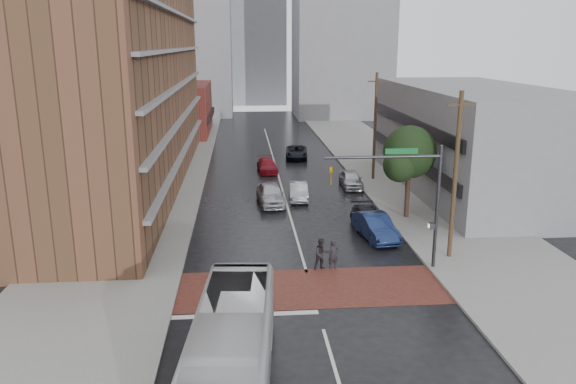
{
  "coord_description": "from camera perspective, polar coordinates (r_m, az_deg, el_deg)",
  "views": [
    {
      "loc": [
        -3.51,
        -26.71,
        12.56
      ],
      "look_at": [
        -0.67,
        7.2,
        3.5
      ],
      "focal_mm": 35.0,
      "sensor_mm": 36.0,
      "label": 1
    }
  ],
  "objects": [
    {
      "name": "pedestrian_b",
      "position": [
        32.22,
        3.43,
        -6.31
      ],
      "size": [
        1.04,
        0.91,
        1.83
      ],
      "primitive_type": "imported",
      "rotation": [
        0.0,
        0.0,
        0.27
      ],
      "color": "black",
      "rests_on": "ground"
    },
    {
      "name": "utility_pole_near",
      "position": [
        33.91,
        16.63,
        1.63
      ],
      "size": [
        1.6,
        0.26,
        10.0
      ],
      "color": "#473321",
      "rests_on": "ground"
    },
    {
      "name": "sidewalk_west",
      "position": [
        53.8,
        -13.2,
        1.09
      ],
      "size": [
        9.0,
        90.0,
        0.15
      ],
      "primitive_type": "cube",
      "color": "gray",
      "rests_on": "ground"
    },
    {
      "name": "distant_tower_center",
      "position": [
        121.77,
        -3.24,
        14.62
      ],
      "size": [
        12.0,
        10.0,
        24.0
      ],
      "primitive_type": "cube",
      "color": "gray",
      "rests_on": "ground"
    },
    {
      "name": "street_tree",
      "position": [
        41.32,
        12.25,
        3.65
      ],
      "size": [
        4.2,
        4.1,
        6.9
      ],
      "color": "#332319",
      "rests_on": "ground"
    },
    {
      "name": "car_parked_mid",
      "position": [
        39.55,
        8.17,
        -2.71
      ],
      "size": [
        1.96,
        4.79,
        1.39
      ],
      "primitive_type": "imported",
      "rotation": [
        0.0,
        0.0,
        0.0
      ],
      "color": "black",
      "rests_on": "ground"
    },
    {
      "name": "suv_travel",
      "position": [
        63.07,
        0.87,
        4.08
      ],
      "size": [
        2.84,
        5.32,
        1.42
      ],
      "primitive_type": "imported",
      "rotation": [
        0.0,
        0.0,
        -0.1
      ],
      "color": "black",
      "rests_on": "ground"
    },
    {
      "name": "car_travel_c",
      "position": [
        56.41,
        -2.12,
        2.71
      ],
      "size": [
        2.11,
        4.62,
        1.31
      ],
      "primitive_type": "imported",
      "rotation": [
        0.0,
        0.0,
        0.06
      ],
      "color": "maroon",
      "rests_on": "ground"
    },
    {
      "name": "ground",
      "position": [
        29.73,
        2.48,
        -10.1
      ],
      "size": [
        160.0,
        160.0,
        0.0
      ],
      "primitive_type": "plane",
      "color": "black",
      "rests_on": "ground"
    },
    {
      "name": "transit_bus",
      "position": [
        21.0,
        -5.89,
        -16.46
      ],
      "size": [
        3.78,
        12.08,
        3.31
      ],
      "primitive_type": "imported",
      "rotation": [
        0.0,
        0.0,
        -0.09
      ],
      "color": "#BDBDC0",
      "rests_on": "ground"
    },
    {
      "name": "distant_tower_west",
      "position": [
        105.3,
        -10.96,
        16.52
      ],
      "size": [
        18.0,
        16.0,
        32.0
      ],
      "primitive_type": "cube",
      "color": "gray",
      "rests_on": "ground"
    },
    {
      "name": "crosswalk",
      "position": [
        30.17,
        2.36,
        -9.68
      ],
      "size": [
        14.0,
        5.0,
        0.02
      ],
      "primitive_type": "cube",
      "color": "brown",
      "rests_on": "ground"
    },
    {
      "name": "signal_mast",
      "position": [
        31.66,
        12.56,
        0.23
      ],
      "size": [
        6.5,
        0.3,
        7.2
      ],
      "color": "#2D2D33",
      "rests_on": "ground"
    },
    {
      "name": "storefront_west",
      "position": [
        81.66,
        -10.84,
        8.28
      ],
      "size": [
        8.0,
        16.0,
        7.0
      ],
      "primitive_type": "cube",
      "color": "maroon",
      "rests_on": "ground"
    },
    {
      "name": "car_travel_a",
      "position": [
        44.92,
        -1.79,
        -0.2
      ],
      "size": [
        2.36,
        5.15,
        1.71
      ],
      "primitive_type": "imported",
      "rotation": [
        0.0,
        0.0,
        0.07
      ],
      "color": "#AEAFB6",
      "rests_on": "ground"
    },
    {
      "name": "apartment_block",
      "position": [
        51.81,
        -17.14,
        15.87
      ],
      "size": [
        10.0,
        44.0,
        28.0
      ],
      "primitive_type": "cube",
      "color": "brown",
      "rests_on": "ground"
    },
    {
      "name": "distant_tower_east",
      "position": [
        100.4,
        5.54,
        17.95
      ],
      "size": [
        16.0,
        14.0,
        36.0
      ],
      "primitive_type": "cube",
      "color": "gray",
      "rests_on": "ground"
    },
    {
      "name": "building_east",
      "position": [
        51.45,
        18.24,
        5.15
      ],
      "size": [
        11.0,
        26.0,
        9.0
      ],
      "primitive_type": "cube",
      "color": "gray",
      "rests_on": "ground"
    },
    {
      "name": "car_travel_b",
      "position": [
        46.31,
        1.07,
        0.07
      ],
      "size": [
        1.7,
        4.32,
        1.4
      ],
      "primitive_type": "imported",
      "rotation": [
        0.0,
        0.0,
        -0.05
      ],
      "color": "#B0B3B8",
      "rests_on": "ground"
    },
    {
      "name": "sidewalk_east",
      "position": [
        55.28,
        11.1,
        1.57
      ],
      "size": [
        9.0,
        90.0,
        0.15
      ],
      "primitive_type": "cube",
      "color": "gray",
      "rests_on": "ground"
    },
    {
      "name": "utility_pole_far",
      "position": [
        52.71,
        8.83,
        6.64
      ],
      "size": [
        1.6,
        0.26,
        10.0
      ],
      "color": "#473321",
      "rests_on": "ground"
    },
    {
      "name": "car_parked_far",
      "position": [
        50.62,
        6.41,
        1.33
      ],
      "size": [
        1.95,
        4.53,
        1.52
      ],
      "primitive_type": "imported",
      "rotation": [
        0.0,
        0.0,
        -0.03
      ],
      "color": "#ACB0B4",
      "rests_on": "ground"
    },
    {
      "name": "car_parked_near",
      "position": [
        37.57,
        8.88,
        -3.49
      ],
      "size": [
        2.41,
        5.14,
        1.63
      ],
      "primitive_type": "imported",
      "rotation": [
        0.0,
        0.0,
        0.14
      ],
      "color": "#16244E",
      "rests_on": "ground"
    },
    {
      "name": "pedestrian_a",
      "position": [
        32.34,
        4.63,
        -6.37
      ],
      "size": [
        0.68,
        0.51,
        1.71
      ],
      "primitive_type": "imported",
      "rotation": [
        0.0,
        0.0,
        0.17
      ],
      "color": "black",
      "rests_on": "ground"
    }
  ]
}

